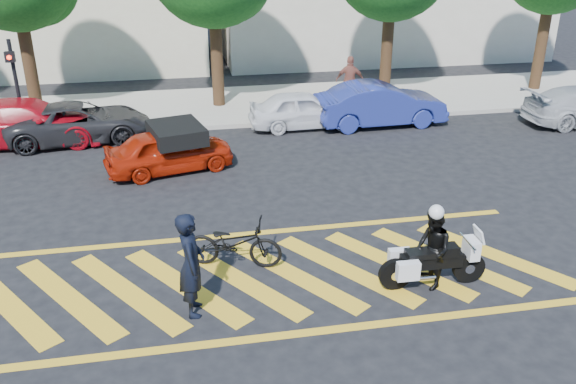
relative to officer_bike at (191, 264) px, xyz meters
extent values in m
plane|color=black|center=(1.54, 0.89, -1.00)|extent=(90.00, 90.00, 0.00)
cube|color=#9E998E|center=(1.54, 12.89, -0.93)|extent=(60.00, 5.00, 0.15)
cube|color=gold|center=(-3.46, 0.89, -1.00)|extent=(2.43, 3.21, 0.01)
cube|color=gold|center=(-2.36, 0.89, -1.00)|extent=(2.43, 3.21, 0.01)
cube|color=gold|center=(-1.26, 0.89, -1.00)|extent=(2.43, 3.21, 0.01)
cube|color=gold|center=(-0.16, 0.89, -1.00)|extent=(2.43, 3.21, 0.01)
cube|color=gold|center=(0.94, 0.89, -1.00)|extent=(2.43, 3.21, 0.01)
cube|color=gold|center=(2.04, 0.89, -1.00)|extent=(2.43, 3.21, 0.01)
cube|color=gold|center=(3.14, 0.89, -1.00)|extent=(2.43, 3.21, 0.01)
cube|color=gold|center=(4.24, 0.89, -1.00)|extent=(2.43, 3.21, 0.01)
cube|color=gold|center=(5.34, 0.89, -1.00)|extent=(2.43, 3.21, 0.01)
cube|color=gold|center=(6.44, 0.89, -1.00)|extent=(2.43, 3.21, 0.01)
cube|color=gold|center=(1.54, -1.01, -1.00)|extent=(12.00, 0.20, 0.01)
cube|color=gold|center=(1.54, 2.79, -1.00)|extent=(12.00, 0.20, 0.01)
cylinder|color=black|center=(-4.96, 12.89, 1.00)|extent=(0.44, 0.44, 4.00)
cylinder|color=black|center=(1.54, 12.89, 1.00)|extent=(0.44, 0.44, 4.00)
cylinder|color=black|center=(8.04, 12.89, 1.00)|extent=(0.44, 0.44, 4.00)
cylinder|color=black|center=(14.54, 12.89, 1.00)|extent=(0.44, 0.44, 4.00)
cylinder|color=black|center=(-4.96, 10.69, 0.60)|extent=(0.12, 0.12, 3.20)
cube|color=black|center=(-4.96, 10.49, 1.70)|extent=(0.28, 0.18, 0.32)
sphere|color=#FF260C|center=(-4.96, 10.39, 1.70)|extent=(0.14, 0.14, 0.14)
imported|color=black|center=(0.00, 0.00, 0.00)|extent=(0.50, 0.74, 2.01)
imported|color=black|center=(0.90, 1.48, -0.48)|extent=(2.11, 1.24, 1.05)
cylinder|color=black|center=(3.88, 0.04, -0.68)|extent=(0.64, 0.15, 0.64)
cylinder|color=silver|center=(3.88, 0.04, -0.68)|extent=(0.20, 0.16, 0.19)
cylinder|color=black|center=(5.39, 0.01, -0.68)|extent=(0.64, 0.15, 0.64)
cylinder|color=silver|center=(5.39, 0.01, -0.68)|extent=(0.20, 0.16, 0.19)
cube|color=black|center=(4.59, 0.02, -0.44)|extent=(1.22, 0.28, 0.29)
cube|color=black|center=(4.88, 0.02, -0.25)|extent=(0.44, 0.30, 0.21)
cube|color=black|center=(4.34, 0.03, -0.26)|extent=(0.54, 0.34, 0.12)
cube|color=silver|center=(5.39, 0.01, -0.25)|extent=(0.22, 0.41, 0.39)
cube|color=silver|center=(4.04, 0.29, -0.47)|extent=(0.44, 0.18, 0.37)
cube|color=silver|center=(4.03, -0.22, -0.47)|extent=(0.44, 0.18, 0.37)
imported|color=black|center=(4.59, 0.02, -0.20)|extent=(0.63, 0.80, 1.62)
imported|color=#A31B07|center=(-0.34, 6.98, -0.39)|extent=(3.82, 2.26, 1.22)
imported|color=#B50B19|center=(-4.66, 10.09, -0.30)|extent=(4.91, 2.07, 1.42)
imported|color=black|center=(-3.16, 10.09, -0.38)|extent=(4.67, 2.52, 1.24)
imported|color=white|center=(4.19, 10.09, -0.37)|extent=(3.72, 1.55, 1.26)
imported|color=navy|center=(6.84, 9.85, -0.27)|extent=(4.52, 1.72, 1.47)
imported|color=#925042|center=(6.37, 12.01, 0.05)|extent=(1.14, 0.75, 1.81)
camera|label=1|loc=(-0.03, -9.48, 5.67)|focal=38.00mm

